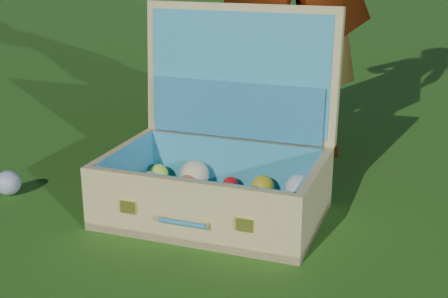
% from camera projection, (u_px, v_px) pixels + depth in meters
% --- Properties ---
extents(ground, '(60.00, 60.00, 0.00)m').
position_uv_depth(ground, '(139.00, 227.00, 1.69)').
color(ground, '#215114').
rests_on(ground, ground).
extents(stray_ball, '(0.08, 0.08, 0.08)m').
position_uv_depth(stray_ball, '(8.00, 183.00, 1.90)').
color(stray_ball, teal).
rests_on(stray_ball, ground).
extents(suitcase, '(0.60, 0.49, 0.57)m').
position_uv_depth(suitcase, '(224.00, 155.00, 1.77)').
color(suitcase, tan).
rests_on(suitcase, ground).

